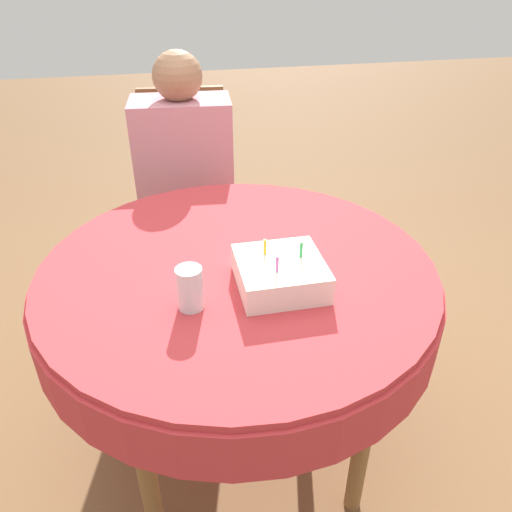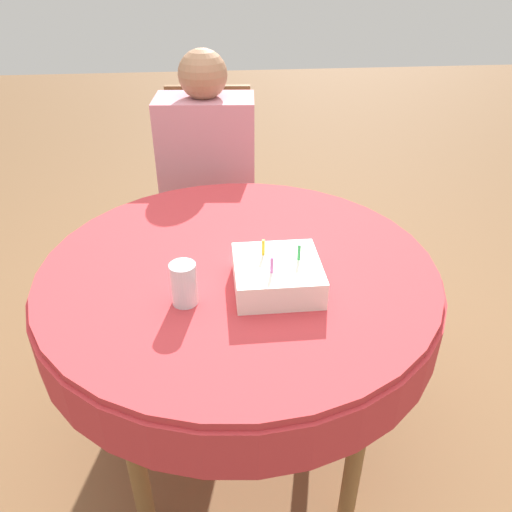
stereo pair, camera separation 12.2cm
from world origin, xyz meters
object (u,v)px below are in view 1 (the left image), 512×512
(birthday_cake, at_px, (280,273))
(drinking_glass, at_px, (190,288))
(person, at_px, (185,171))
(chair, at_px, (188,201))

(birthday_cake, height_order, drinking_glass, birthday_cake)
(person, bearing_deg, chair, 90.00)
(person, bearing_deg, drinking_glass, -89.14)
(chair, height_order, birthday_cake, chair)
(person, relative_size, drinking_glass, 10.67)
(chair, bearing_deg, birthday_cake, -76.55)
(drinking_glass, bearing_deg, birthday_cake, 10.22)
(chair, relative_size, person, 0.85)
(drinking_glass, bearing_deg, person, 86.14)
(birthday_cake, bearing_deg, chair, 98.72)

